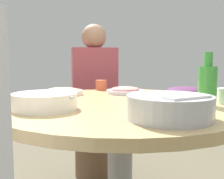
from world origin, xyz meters
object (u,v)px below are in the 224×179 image
object	(u,v)px
round_dining_table	(120,125)
stool_for_diner_left	(95,149)
dish_eggplant	(185,92)
soup_bowl	(45,102)
tea_cup_far	(101,85)
rice_bowl	(169,107)
diner_left	(94,82)
dish_shrimp	(125,90)
green_bottle	(207,84)
dish_noodles	(62,92)

from	to	relation	value
round_dining_table	stool_for_diner_left	world-z (taller)	round_dining_table
stool_for_diner_left	dish_eggplant	bearing A→B (deg)	-52.98
soup_bowl	dish_eggplant	size ratio (longest dim) A/B	1.02
round_dining_table	tea_cup_far	world-z (taller)	tea_cup_far
dish_eggplant	rice_bowl	bearing A→B (deg)	-113.15
tea_cup_far	diner_left	world-z (taller)	diner_left
rice_bowl	dish_eggplant	xyz separation A→B (m)	(0.23, 0.55, -0.02)
dish_eggplant	tea_cup_far	world-z (taller)	tea_cup_far
dish_shrimp	green_bottle	size ratio (longest dim) A/B	0.95
green_bottle	diner_left	size ratio (longest dim) A/B	0.29
tea_cup_far	soup_bowl	bearing A→B (deg)	-109.10
tea_cup_far	diner_left	xyz separation A→B (m)	(-0.05, 0.37, -0.01)
dish_eggplant	green_bottle	world-z (taller)	green_bottle
dish_shrimp	diner_left	size ratio (longest dim) A/B	0.28
dish_eggplant	diner_left	xyz separation A→B (m)	(-0.50, 0.66, 0.00)
green_bottle	tea_cup_far	bearing A→B (deg)	125.49
stool_for_diner_left	diner_left	bearing A→B (deg)	63.43
dish_eggplant	green_bottle	xyz separation A→B (m)	(-0.01, -0.32, 0.07)
stool_for_diner_left	rice_bowl	bearing A→B (deg)	-77.67
dish_noodles	dish_shrimp	size ratio (longest dim) A/B	1.06
rice_bowl	stool_for_diner_left	world-z (taller)	rice_bowl
soup_bowl	dish_noodles	bearing A→B (deg)	88.90
dish_eggplant	tea_cup_far	xyz separation A→B (m)	(-0.45, 0.29, 0.01)
rice_bowl	soup_bowl	world-z (taller)	rice_bowl
round_dining_table	dish_eggplant	distance (m)	0.44
round_dining_table	dish_shrimp	size ratio (longest dim) A/B	5.26
dish_shrimp	stool_for_diner_left	distance (m)	0.79
rice_bowl	dish_noodles	xyz separation A→B (m)	(-0.43, 0.62, -0.02)
dish_eggplant	dish_noodles	xyz separation A→B (m)	(-0.67, 0.07, -0.00)
rice_bowl	diner_left	bearing A→B (deg)	102.33
round_dining_table	green_bottle	xyz separation A→B (m)	(0.35, -0.12, 0.20)
dish_shrimp	tea_cup_far	xyz separation A→B (m)	(-0.14, 0.18, 0.01)
dish_noodles	green_bottle	world-z (taller)	green_bottle
dish_eggplant	dish_noodles	distance (m)	0.67
dish_eggplant	dish_shrimp	size ratio (longest dim) A/B	1.16
tea_cup_far	green_bottle	bearing A→B (deg)	-54.51
dish_noodles	stool_for_diner_left	bearing A→B (deg)	74.40
round_dining_table	tea_cup_far	distance (m)	0.52
dish_noodles	diner_left	distance (m)	0.62
green_bottle	tea_cup_far	size ratio (longest dim) A/B	3.13
dish_eggplant	stool_for_diner_left	xyz separation A→B (m)	(-0.50, 0.66, -0.54)
green_bottle	tea_cup_far	distance (m)	0.75
stool_for_diner_left	round_dining_table	bearing A→B (deg)	-81.27
round_dining_table	diner_left	bearing A→B (deg)	98.73
stool_for_diner_left	tea_cup_far	bearing A→B (deg)	-82.20
soup_bowl	tea_cup_far	world-z (taller)	same
dish_eggplant	soup_bowl	bearing A→B (deg)	-152.01
rice_bowl	green_bottle	bearing A→B (deg)	46.28
rice_bowl	tea_cup_far	size ratio (longest dim) A/B	3.94
rice_bowl	dish_noodles	size ratio (longest dim) A/B	1.26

